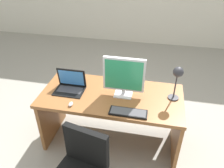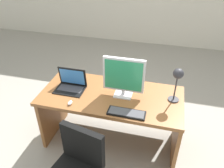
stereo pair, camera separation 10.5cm
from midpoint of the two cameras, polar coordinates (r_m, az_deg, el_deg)
ground at (r=4.21m, az=3.33°, el=0.74°), size 12.00×12.00×0.00m
desk at (r=2.73m, az=-1.07°, el=-5.73°), size 1.62×0.76×0.75m
monitor at (r=2.42m, az=1.79°, el=2.09°), size 0.45×0.16×0.47m
laptop at (r=2.69m, az=-11.56°, el=0.17°), size 0.34×0.25×0.24m
keyboard at (r=2.31m, az=2.82°, el=-7.23°), size 0.39×0.14×0.02m
mouse at (r=2.45m, az=-11.65°, el=-5.05°), size 0.04×0.08×0.03m
desk_lamp at (r=2.41m, az=15.07°, el=1.88°), size 0.12×0.14×0.41m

